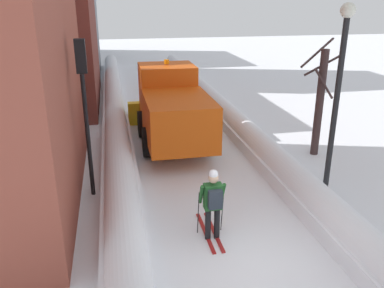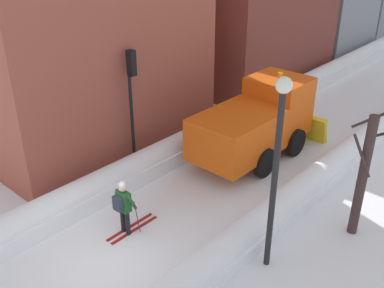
{
  "view_description": "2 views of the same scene",
  "coord_description": "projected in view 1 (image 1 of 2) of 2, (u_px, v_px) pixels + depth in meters",
  "views": [
    {
      "loc": [
        -2.59,
        -6.75,
        5.51
      ],
      "look_at": [
        -0.23,
        4.89,
        1.1
      ],
      "focal_mm": 37.4,
      "sensor_mm": 36.0,
      "label": 1
    },
    {
      "loc": [
        8.21,
        -5.43,
        8.5
      ],
      "look_at": [
        -1.4,
        5.3,
        1.16
      ],
      "focal_mm": 41.68,
      "sensor_mm": 36.0,
      "label": 2
    }
  ],
  "objects": [
    {
      "name": "ground_plane",
      "position": [
        174.0,
        128.0,
        17.79
      ],
      "size": [
        80.0,
        80.0,
        0.0
      ],
      "primitive_type": "plane",
      "color": "white"
    },
    {
      "name": "snowbank_right",
      "position": [
        230.0,
        117.0,
        18.15
      ],
      "size": [
        1.1,
        36.0,
        0.9
      ],
      "color": "white",
      "rests_on": "ground"
    },
    {
      "name": "street_lamp",
      "position": [
        339.0,
        80.0,
        10.79
      ],
      "size": [
        0.4,
        0.4,
        5.37
      ],
      "color": "black",
      "rests_on": "ground"
    },
    {
      "name": "traffic_light_pole",
      "position": [
        84.0,
        89.0,
        10.84
      ],
      "size": [
        0.28,
        0.42,
        4.46
      ],
      "color": "black",
      "rests_on": "ground"
    },
    {
      "name": "snowbank_left",
      "position": [
        116.0,
        122.0,
        17.17
      ],
      "size": [
        1.1,
        36.0,
        1.01
      ],
      "color": "white",
      "rests_on": "ground"
    },
    {
      "name": "plow_truck",
      "position": [
        172.0,
        108.0,
        15.34
      ],
      "size": [
        3.2,
        5.98,
        3.12
      ],
      "color": "#DB510F",
      "rests_on": "ground"
    },
    {
      "name": "skier",
      "position": [
        213.0,
        202.0,
        9.33
      ],
      "size": [
        0.62,
        1.8,
        1.81
      ],
      "color": "black",
      "rests_on": "ground"
    },
    {
      "name": "building_brick_mid",
      "position": [
        7.0,
        25.0,
        20.25
      ],
      "size": [
        8.7,
        9.42,
        8.28
      ],
      "color": "brown",
      "rests_on": "ground"
    },
    {
      "name": "bare_tree_near",
      "position": [
        320.0,
        101.0,
        14.17
      ],
      "size": [
        1.47,
        1.14,
        4.15
      ],
      "color": "#3A2928",
      "rests_on": "ground"
    }
  ]
}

